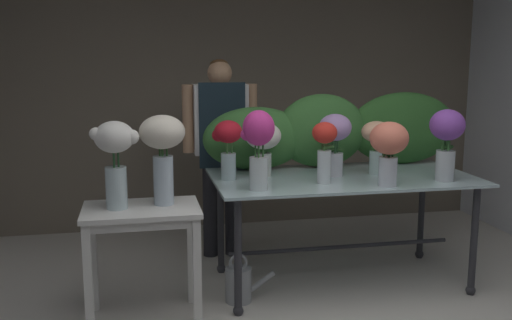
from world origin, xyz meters
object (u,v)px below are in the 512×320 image
Objects in this scene: side_table_white at (142,225)px; vase_ivory_peonies at (263,142)px; vase_violet_carnations at (447,137)px; vase_lilac_roses at (335,137)px; vase_scarlet_anemones at (324,147)px; florist at (220,136)px; display_table_glass at (342,192)px; vase_cream_lisianthus_tall at (163,147)px; vase_crimson_freesia at (228,143)px; vase_peach_snapdragons at (377,139)px; vase_white_roses_tall at (115,155)px; watering_can at (239,284)px; vase_coral_tulips at (389,146)px; vase_magenta_stock at (259,142)px.

vase_ivory_peonies reaches higher than side_table_white.
vase_violet_carnations is at bearing 0.99° from side_table_white.
vase_scarlet_anemones is (-0.15, -0.22, -0.03)m from vase_lilac_roses.
vase_violet_carnations is at bearing -37.40° from florist.
vase_violet_carnations is at bearing -24.46° from display_table_glass.
vase_cream_lisianthus_tall is (-1.23, -0.29, 0.02)m from vase_lilac_roses.
vase_violet_carnations reaches higher than vase_crimson_freesia.
side_table_white is 1.65× the size of vase_lilac_roses.
vase_ivory_peonies is at bearing 28.01° from vase_cream_lisianthus_tall.
vase_scarlet_anemones is (-0.47, -0.22, -0.01)m from vase_peach_snapdragons.
watering_can is (0.79, 0.15, -0.95)m from vase_white_roses_tall.
vase_magenta_stock is at bearing 175.71° from vase_coral_tulips.
vase_crimson_freesia is at bearing 178.30° from vase_peach_snapdragons.
florist is 4.20× the size of vase_peach_snapdragons.
vase_scarlet_anemones is 1.38m from vase_white_roses_tall.
vase_ivory_peonies is at bearing 138.10° from vase_scarlet_anemones.
florist is 3.02× the size of vase_white_roses_tall.
vase_violet_carnations is at bearing 9.66° from vase_coral_tulips.
vase_lilac_roses reaches higher than vase_scarlet_anemones.
vase_crimson_freesia is 0.57m from vase_cream_lisianthus_tall.
vase_peach_snapdragons is at bearing 78.30° from vase_coral_tulips.
vase_magenta_stock is at bearing -2.59° from vase_cream_lisianthus_tall.
vase_coral_tulips is 1.09m from vase_crimson_freesia.
vase_lilac_roses reaches higher than side_table_white.
vase_cream_lisianthus_tall reaches higher than vase_coral_tulips.
vase_cream_lisianthus_tall is at bearing -167.89° from display_table_glass.
vase_peach_snapdragons is (1.03, -0.78, 0.06)m from florist.
vase_ivory_peonies reaches higher than watering_can.
vase_scarlet_anemones reaches higher than display_table_glass.
display_table_glass is 0.68m from vase_ivory_peonies.
vase_coral_tulips is 1.47m from vase_cream_lisianthus_tall.
display_table_glass is 1.00m from watering_can.
vase_scarlet_anemones reaches higher than watering_can.
vase_peach_snapdragons is at bearing -1.70° from vase_crimson_freesia.
vase_coral_tulips is at bearing -33.00° from vase_ivory_peonies.
vase_white_roses_tall reaches higher than vase_crimson_freesia.
side_table_white is 0.90m from vase_magenta_stock.
display_table_glass is 1.66m from vase_white_roses_tall.
vase_scarlet_anemones is 1.11m from watering_can.
vase_ivory_peonies is at bearing 26.58° from side_table_white.
vase_cream_lisianthus_tall is at bearing -115.80° from florist.
vase_lilac_roses is 1.28× the size of watering_can.
vase_magenta_stock is 0.39m from vase_crimson_freesia.
vase_scarlet_anemones is (0.47, 0.10, -0.06)m from vase_magenta_stock.
vase_magenta_stock reaches higher than vase_lilac_roses.
vase_violet_carnations is (1.32, 0.01, -0.01)m from vase_magenta_stock.
vase_ivory_peonies is at bearing 169.34° from vase_lilac_roses.
vase_magenta_stock is at bearing -179.39° from vase_violet_carnations.
vase_violet_carnations is at bearing -18.49° from vase_ivory_peonies.
vase_crimson_freesia is 0.73× the size of vase_cream_lisianthus_tall.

